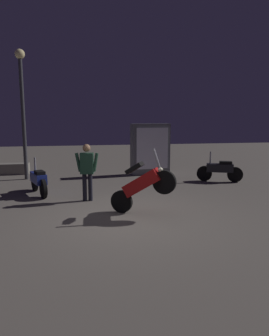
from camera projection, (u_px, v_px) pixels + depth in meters
name	position (u px, v px, depth m)	size (l,w,h in m)	color
ground_plane	(127.00, 218.00, 7.31)	(40.00, 40.00, 0.00)	#605951
motorcycle_red_foreground	(142.00, 185.00, 7.41)	(1.43, 1.02, 1.63)	black
motorcycle_black_parked_left	(220.00, 170.00, 11.45)	(1.57, 0.73, 1.11)	black
motorcycle_blue_parked_right	(39.00, 180.00, 9.52)	(0.66, 1.59, 1.11)	black
person_rider_beside	(87.00, 167.00, 8.70)	(0.67, 0.30, 1.61)	black
streetlamp_near	(22.00, 98.00, 11.47)	(0.36, 0.36, 4.79)	#38383D
kiosk_billboard	(150.00, 149.00, 12.92)	(1.64, 0.68, 2.10)	#595960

